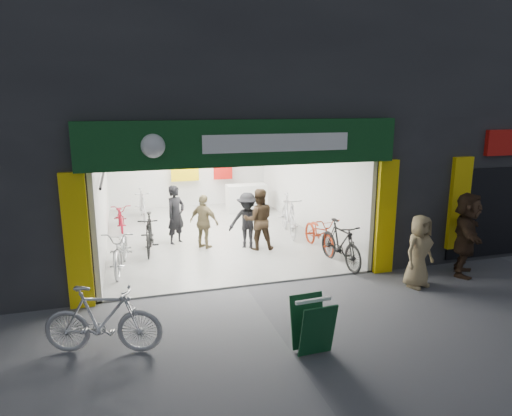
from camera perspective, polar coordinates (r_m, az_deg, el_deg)
name	(u,v)px	position (r m, az deg, el deg)	size (l,w,h in m)	color
ground	(246,287)	(9.84, -1.28, -9.80)	(60.00, 60.00, 0.00)	#56565B
building	(231,86)	(14.13, -3.19, 15.04)	(17.00, 10.27, 8.00)	#232326
bike_left_front	(121,249)	(11.01, -16.48, -4.93)	(0.69, 1.99, 1.04)	#AEAFB3
bike_left_midfront	(149,234)	(12.09, -13.19, -3.17)	(0.48, 1.71, 1.03)	black
bike_left_midback	(121,216)	(14.52, -16.55, -1.02)	(0.57, 1.63, 0.86)	maroon
bike_left_back	(142,205)	(15.57, -14.03, 0.40)	(0.48, 1.71, 1.03)	#B0B0B4
bike_right_front	(341,244)	(11.04, 10.52, -4.42)	(0.51, 1.82, 1.09)	black
bike_right_mid	(320,233)	(12.09, 7.95, -3.14)	(0.63, 1.80, 0.95)	#9A280E
bike_right_back	(289,215)	(13.40, 4.11, -0.89)	(0.56, 1.99, 1.20)	#ACACB1
parked_bike	(103,320)	(7.61, -18.61, -13.09)	(0.52, 1.84, 1.10)	#BABABF
customer_a	(176,215)	(12.61, -9.99, -0.90)	(0.60, 0.39, 1.65)	black
customer_b	(259,220)	(11.93, 0.35, -1.49)	(0.80, 0.63, 1.65)	#342517
customer_c	(247,221)	(12.04, -1.08, -1.65)	(0.99, 0.57, 1.53)	black
customer_d	(204,222)	(12.09, -6.50, -1.79)	(0.87, 0.36, 1.48)	olive
pedestrian_near	(419,251)	(10.18, 19.71, -5.11)	(0.76, 0.50, 1.56)	#8B7651
pedestrian_far	(466,234)	(11.23, 24.80, -3.00)	(1.76, 0.56, 1.89)	#3C291B
sandwich_board	(313,324)	(7.32, 7.08, -14.23)	(0.59, 0.60, 0.87)	#0E3A1D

